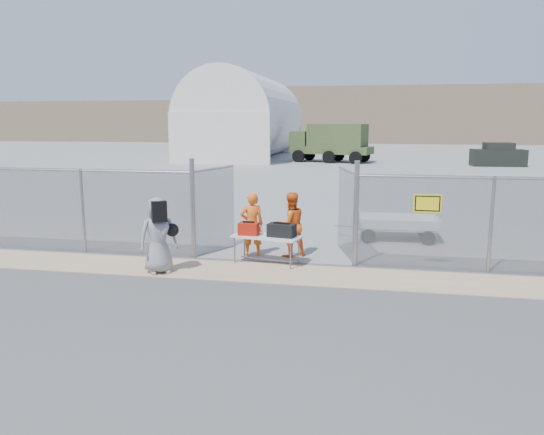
% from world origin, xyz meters
% --- Properties ---
extents(ground, '(160.00, 160.00, 0.00)m').
position_xyz_m(ground, '(0.00, 0.00, 0.00)').
color(ground, '#3D3D3D').
extents(tarmac_inside, '(160.00, 80.00, 0.01)m').
position_xyz_m(tarmac_inside, '(0.00, 42.00, 0.01)').
color(tarmac_inside, gray).
rests_on(tarmac_inside, ground).
extents(dirt_strip, '(44.00, 1.60, 0.01)m').
position_xyz_m(dirt_strip, '(0.00, 1.00, 0.01)').
color(dirt_strip, tan).
rests_on(dirt_strip, ground).
extents(distant_hills, '(140.00, 6.00, 9.00)m').
position_xyz_m(distant_hills, '(5.00, 78.00, 4.50)').
color(distant_hills, '#7F684F').
rests_on(distant_hills, ground).
extents(chain_link_fence, '(40.00, 0.20, 2.20)m').
position_xyz_m(chain_link_fence, '(0.00, 2.00, 1.10)').
color(chain_link_fence, gray).
rests_on(chain_link_fence, ground).
extents(quonset_hangar, '(9.00, 18.00, 8.00)m').
position_xyz_m(quonset_hangar, '(-10.00, 40.00, 4.00)').
color(quonset_hangar, silver).
rests_on(quonset_hangar, ground).
extents(folding_table, '(1.73, 1.00, 0.69)m').
position_xyz_m(folding_table, '(-0.09, 1.79, 0.35)').
color(folding_table, silver).
rests_on(folding_table, ground).
extents(orange_bag, '(0.48, 0.32, 0.30)m').
position_xyz_m(orange_bag, '(-0.54, 1.81, 0.84)').
color(orange_bag, red).
rests_on(orange_bag, folding_table).
extents(black_duffel, '(0.69, 0.48, 0.31)m').
position_xyz_m(black_duffel, '(0.28, 1.77, 0.85)').
color(black_duffel, black).
rests_on(black_duffel, folding_table).
extents(security_worker_left, '(0.69, 0.57, 1.63)m').
position_xyz_m(security_worker_left, '(-0.61, 2.49, 0.81)').
color(security_worker_left, orange).
rests_on(security_worker_left, ground).
extents(security_worker_right, '(1.01, 0.97, 1.65)m').
position_xyz_m(security_worker_right, '(0.36, 2.60, 0.82)').
color(security_worker_right, orange).
rests_on(security_worker_right, ground).
extents(visitor, '(1.01, 0.93, 1.73)m').
position_xyz_m(visitor, '(-2.32, 0.55, 0.87)').
color(visitor, gray).
rests_on(visitor, ground).
extents(utility_trailer, '(3.02, 1.62, 0.72)m').
position_xyz_m(utility_trailer, '(3.08, 5.16, 0.36)').
color(utility_trailer, silver).
rests_on(utility_trailer, ground).
extents(military_truck, '(7.16, 4.01, 3.23)m').
position_xyz_m(military_truck, '(-1.29, 35.21, 1.61)').
color(military_truck, '#43562C').
rests_on(military_truck, ground).
extents(parked_vehicle_near, '(4.02, 2.01, 1.78)m').
position_xyz_m(parked_vehicle_near, '(11.72, 33.39, 0.89)').
color(parked_vehicle_near, black).
rests_on(parked_vehicle_near, ground).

